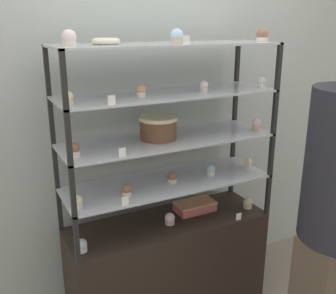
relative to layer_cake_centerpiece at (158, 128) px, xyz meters
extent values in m
cube|color=#A8B2AD|center=(0.05, 0.34, 0.07)|extent=(8.00, 0.05, 2.60)
cube|color=black|center=(0.05, -0.01, -0.91)|extent=(1.22, 0.41, 0.64)
cube|color=black|center=(-0.54, 0.18, -0.46)|extent=(0.02, 0.02, 0.26)
cube|color=black|center=(0.65, 0.18, -0.46)|extent=(0.02, 0.02, 0.26)
cube|color=black|center=(-0.54, -0.21, -0.46)|extent=(0.02, 0.02, 0.26)
cube|color=black|center=(0.65, -0.21, -0.46)|extent=(0.02, 0.02, 0.26)
cube|color=#B7BCC6|center=(0.05, -0.01, -0.33)|extent=(1.22, 0.41, 0.01)
cube|color=black|center=(-0.54, 0.18, -0.20)|extent=(0.02, 0.02, 0.26)
cube|color=black|center=(0.65, 0.18, -0.20)|extent=(0.02, 0.02, 0.26)
cube|color=black|center=(-0.54, -0.21, -0.20)|extent=(0.02, 0.02, 0.26)
cube|color=black|center=(0.65, -0.21, -0.20)|extent=(0.02, 0.02, 0.26)
cube|color=#B7BCC6|center=(0.05, -0.01, -0.07)|extent=(1.22, 0.41, 0.01)
cube|color=black|center=(-0.54, 0.18, 0.07)|extent=(0.02, 0.02, 0.26)
cube|color=black|center=(0.65, 0.18, 0.07)|extent=(0.02, 0.02, 0.26)
cube|color=black|center=(-0.54, -0.21, 0.07)|extent=(0.02, 0.02, 0.26)
cube|color=black|center=(0.65, -0.21, 0.07)|extent=(0.02, 0.02, 0.26)
cube|color=#B7BCC6|center=(0.05, -0.01, 0.19)|extent=(1.22, 0.41, 0.01)
cube|color=black|center=(-0.54, 0.18, 0.33)|extent=(0.02, 0.02, 0.26)
cube|color=black|center=(0.65, 0.18, 0.33)|extent=(0.02, 0.02, 0.26)
cube|color=black|center=(-0.54, -0.21, 0.33)|extent=(0.02, 0.02, 0.26)
cube|color=black|center=(0.65, -0.21, 0.33)|extent=(0.02, 0.02, 0.26)
cube|color=#B7BCC6|center=(0.05, -0.01, 0.45)|extent=(1.22, 0.41, 0.01)
cylinder|color=brown|center=(0.00, 0.00, -0.01)|extent=(0.21, 0.21, 0.11)
cylinder|color=#F4EAB2|center=(0.00, 0.00, 0.05)|extent=(0.21, 0.21, 0.02)
cube|color=#C66660|center=(0.27, 0.03, -0.56)|extent=(0.25, 0.14, 0.05)
cube|color=#E5996B|center=(0.27, 0.03, -0.53)|extent=(0.25, 0.14, 0.01)
cylinder|color=white|center=(-0.50, -0.11, -0.57)|extent=(0.06, 0.06, 0.02)
sphere|color=silver|center=(-0.50, -0.11, -0.54)|extent=(0.06, 0.06, 0.06)
cylinder|color=#CCB28C|center=(0.05, -0.05, -0.57)|extent=(0.06, 0.06, 0.02)
sphere|color=silver|center=(0.05, -0.05, -0.54)|extent=(0.06, 0.06, 0.06)
cylinder|color=beige|center=(0.59, -0.09, -0.57)|extent=(0.06, 0.06, 0.02)
sphere|color=#F4EAB2|center=(0.59, -0.09, -0.54)|extent=(0.06, 0.06, 0.06)
cube|color=white|center=(0.44, -0.20, -0.56)|extent=(0.04, 0.00, 0.04)
cylinder|color=white|center=(-0.51, -0.12, -0.31)|extent=(0.05, 0.05, 0.02)
sphere|color=#F4EAB2|center=(-0.51, -0.12, -0.29)|extent=(0.05, 0.05, 0.05)
cylinder|color=beige|center=(-0.23, -0.10, -0.31)|extent=(0.05, 0.05, 0.02)
sphere|color=#8C5B42|center=(-0.23, -0.10, -0.29)|extent=(0.05, 0.05, 0.05)
cylinder|color=beige|center=(0.07, -0.05, -0.31)|extent=(0.05, 0.05, 0.02)
sphere|color=#8C5B42|center=(0.07, -0.05, -0.29)|extent=(0.05, 0.05, 0.05)
cylinder|color=white|center=(0.33, -0.05, -0.31)|extent=(0.05, 0.05, 0.02)
sphere|color=silver|center=(0.33, -0.05, -0.29)|extent=(0.05, 0.05, 0.05)
cylinder|color=white|center=(0.61, -0.05, -0.31)|extent=(0.05, 0.05, 0.02)
sphere|color=#F4EAB2|center=(0.61, -0.05, -0.29)|extent=(0.05, 0.05, 0.05)
cube|color=white|center=(-0.28, -0.20, -0.30)|extent=(0.04, 0.00, 0.04)
cylinder|color=white|center=(-0.50, -0.10, -0.05)|extent=(0.05, 0.05, 0.03)
sphere|color=#8C5B42|center=(-0.50, -0.10, -0.02)|extent=(0.06, 0.06, 0.06)
cylinder|color=#CCB28C|center=(0.61, -0.10, -0.05)|extent=(0.05, 0.05, 0.03)
sphere|color=silver|center=(0.61, -0.10, -0.02)|extent=(0.06, 0.06, 0.06)
cube|color=white|center=(-0.29, -0.20, -0.04)|extent=(0.04, 0.00, 0.04)
cylinder|color=beige|center=(-0.51, -0.10, 0.21)|extent=(0.05, 0.05, 0.02)
sphere|color=#F4EAB2|center=(-0.51, -0.10, 0.23)|extent=(0.05, 0.05, 0.05)
cylinder|color=white|center=(-0.13, -0.06, 0.21)|extent=(0.05, 0.05, 0.02)
sphere|color=#E5996B|center=(-0.13, -0.06, 0.23)|extent=(0.05, 0.05, 0.05)
cylinder|color=beige|center=(0.24, -0.09, 0.21)|extent=(0.05, 0.05, 0.02)
sphere|color=silver|center=(0.24, -0.09, 0.23)|extent=(0.05, 0.05, 0.05)
cylinder|color=white|center=(0.62, -0.11, 0.21)|extent=(0.05, 0.05, 0.02)
sphere|color=white|center=(0.62, -0.11, 0.23)|extent=(0.05, 0.05, 0.05)
cube|color=white|center=(-0.33, -0.20, 0.22)|extent=(0.04, 0.00, 0.04)
cylinder|color=beige|center=(-0.48, -0.10, 0.47)|extent=(0.06, 0.06, 0.02)
sphere|color=silver|center=(-0.48, -0.10, 0.50)|extent=(0.07, 0.07, 0.07)
cylinder|color=#CCB28C|center=(0.07, -0.08, 0.47)|extent=(0.06, 0.06, 0.02)
sphere|color=silver|center=(0.07, -0.08, 0.50)|extent=(0.07, 0.07, 0.07)
cylinder|color=beige|center=(0.61, -0.10, 0.47)|extent=(0.06, 0.06, 0.02)
sphere|color=#8C5B42|center=(0.61, -0.10, 0.50)|extent=(0.07, 0.07, 0.07)
cube|color=white|center=(0.06, -0.20, 0.48)|extent=(0.04, 0.00, 0.04)
torus|color=#EFE5CC|center=(-0.28, 0.02, 0.47)|extent=(0.14, 0.14, 0.03)
camera|label=1|loc=(-0.91, -1.91, 0.56)|focal=42.00mm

